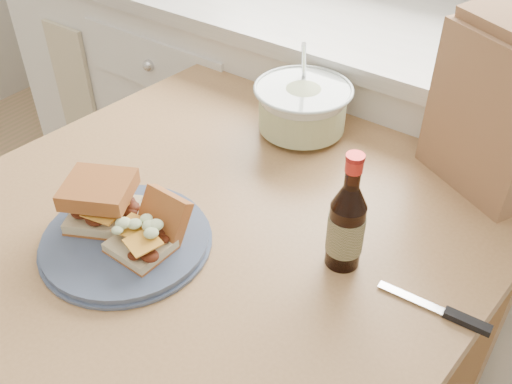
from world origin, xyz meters
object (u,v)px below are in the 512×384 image
Objects in this scene: plate at (126,240)px; coleslaw_bowl at (302,110)px; dining_table at (230,252)px; beer_bottle at (346,225)px; paper_bag at (503,112)px.

coleslaw_bowl is (0.05, 0.49, 0.05)m from plate.
beer_bottle reaches higher than dining_table.
coleslaw_bowl is 0.41m from beer_bottle.
plate is 1.32× the size of beer_bottle.
coleslaw_bowl reaches higher than dining_table.
dining_table is 3.58× the size of plate.
paper_bag is (0.36, 0.38, 0.27)m from dining_table.
paper_bag is at bearing 51.78° from plate.
dining_table is at bearing -105.82° from paper_bag.
dining_table is 0.59m from paper_bag.
dining_table is 0.36m from coleslaw_bowl.
dining_table is 3.39× the size of paper_bag.
coleslaw_bowl is at bearing 136.23° from beer_bottle.
dining_table is at bearing -175.35° from beer_bottle.
plate is 1.35× the size of coleslaw_bowl.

